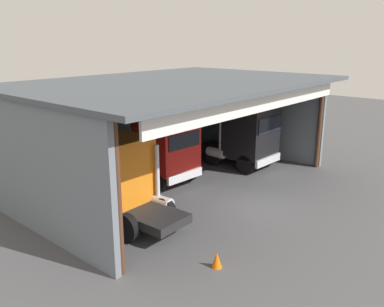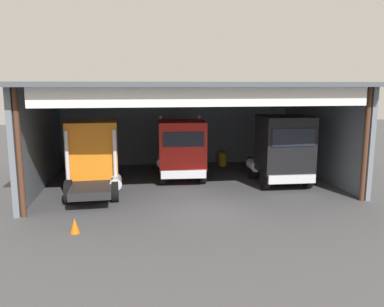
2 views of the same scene
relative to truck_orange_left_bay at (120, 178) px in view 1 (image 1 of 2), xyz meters
name	(u,v)px [view 1 (image 1 of 2)]	position (x,y,z in m)	size (l,w,h in m)	color
ground_plane	(250,205)	(4.96, -3.26, -1.92)	(80.00, 80.00, 0.00)	#4C4C4F
workshop_shed	(158,109)	(4.96, 2.68, 1.95)	(16.19, 11.38, 5.48)	slate
truck_orange_left_bay	(120,178)	(0.00, 0.00, 0.00)	(2.65, 4.84, 3.62)	orange
truck_red_center_bay	(163,149)	(4.61, 2.04, -0.08)	(2.75, 5.15, 3.59)	red
truck_black_center_right_bay	(247,135)	(9.81, 0.18, 0.06)	(2.77, 5.17, 3.76)	black
oil_drum	(159,150)	(7.85, 5.68, -1.48)	(0.58, 0.58, 0.87)	gold
tool_cart	(8,188)	(-1.94, 6.14, -1.42)	(0.90, 0.60, 1.00)	#1E59A5
traffic_cone	(217,260)	(-0.25, -5.27, -1.64)	(0.36, 0.36, 0.56)	orange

